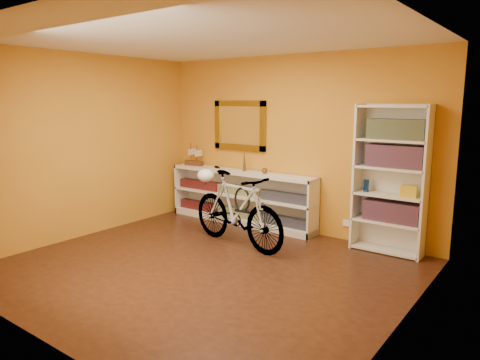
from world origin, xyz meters
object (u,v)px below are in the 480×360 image
Objects in this scene: bookcase at (390,180)px; bicycle at (237,209)px; helmet at (206,175)px; console_unit at (241,197)px.

bookcase is 1.11× the size of bicycle.
helmet is (-2.35, -0.85, -0.06)m from bookcase.
bookcase is at bearing 19.82° from helmet.
bicycle is (0.63, -0.93, 0.08)m from console_unit.
console_unit is at bearing 88.90° from helmet.
bookcase reaches higher than console_unit.
helmet is (-0.64, 0.11, 0.38)m from bicycle.
console_unit is 0.94m from helmet.
bicycle is at bearing -9.97° from helmet.
bookcase is 2.01m from bicycle.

